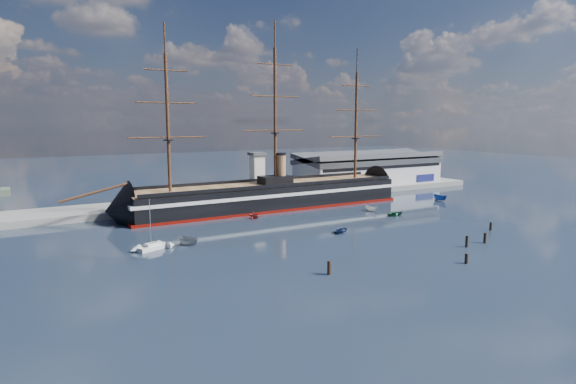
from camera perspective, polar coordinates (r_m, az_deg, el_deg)
ground at (r=135.90m, az=1.54°, el=-3.27°), size 600.00×600.00×0.00m
quay at (r=171.46m, az=-2.00°, el=-0.83°), size 180.00×18.00×2.00m
warehouse at (r=200.69m, az=9.58°, el=2.71°), size 63.00×21.00×11.60m
quay_tower at (r=164.30m, az=-3.67°, el=2.19°), size 5.00×5.00×15.00m
warship at (r=151.82m, az=-2.74°, el=-0.49°), size 112.90×16.47×53.94m
sailboat at (r=108.23m, az=-15.67°, el=-6.23°), size 7.24×4.39×11.15m
motorboat_a at (r=110.42m, az=-11.67°, el=-6.18°), size 6.54×5.48×2.53m
motorboat_b at (r=120.97m, az=6.33°, el=-4.78°), size 2.57×3.54×1.54m
motorboat_c at (r=150.18m, az=9.85°, el=-2.27°), size 5.24×2.44×2.02m
motorboat_d at (r=137.59m, az=-4.05°, el=-3.14°), size 6.66×5.53×2.27m
motorboat_e at (r=145.14m, az=12.65°, el=-2.72°), size 1.46×3.48×1.61m
motorboat_f at (r=176.01m, az=17.58°, el=-0.98°), size 6.71×2.57×2.67m
piling_near_left at (r=88.44m, az=4.86°, el=-9.73°), size 0.64×0.64×3.24m
piling_near_mid at (r=100.81m, az=20.36°, el=-7.95°), size 0.64×0.64×2.72m
piling_near_right at (r=118.72m, az=22.28°, el=-5.62°), size 0.64×0.64×3.09m
piling_far_right at (r=133.06m, az=22.87°, el=-4.19°), size 0.64×0.64×2.75m
piling_extra at (r=113.53m, az=20.39°, el=-6.14°), size 0.64×0.64×3.30m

